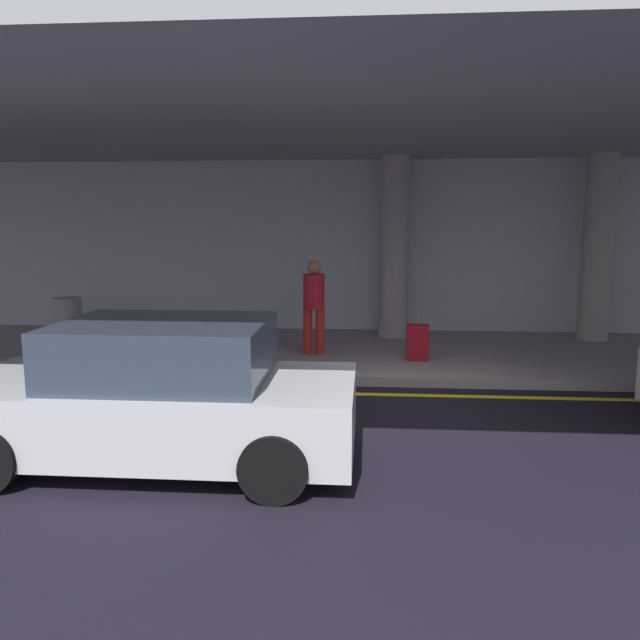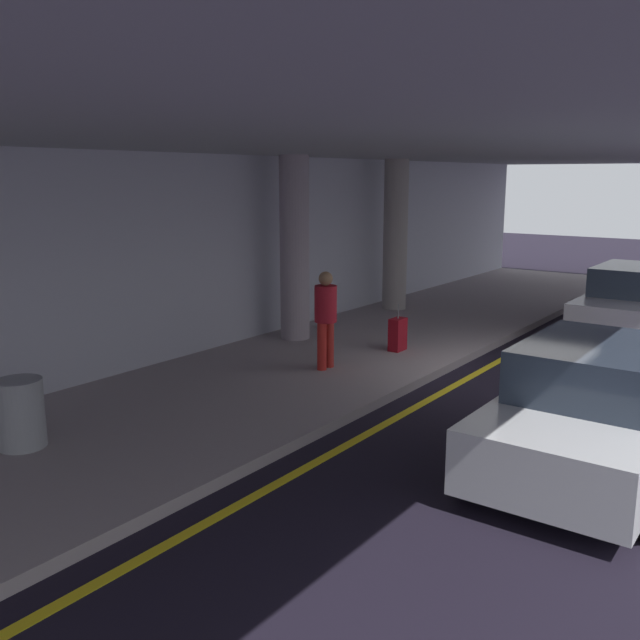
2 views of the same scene
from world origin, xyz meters
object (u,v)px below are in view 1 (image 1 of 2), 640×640
object	(u,v)px
suitcase_upright_primary	(418,342)
trash_bin_steel	(68,319)
car_silver_no2	(160,396)
support_column_left_mid	(394,248)
support_column_center	(598,249)
traveler_with_luggage	(314,301)

from	to	relation	value
suitcase_upright_primary	trash_bin_steel	size ratio (longest dim) A/B	1.06
car_silver_no2	support_column_left_mid	bearing A→B (deg)	65.84
support_column_center	car_silver_no2	xyz separation A→B (m)	(-6.68, -6.58, -1.26)
trash_bin_steel	support_column_center	bearing A→B (deg)	4.81
support_column_left_mid	traveler_with_luggage	distance (m)	2.51
support_column_center	suitcase_upright_primary	size ratio (longest dim) A/B	4.06
support_column_center	suitcase_upright_primary	world-z (taller)	support_column_center
support_column_left_mid	car_silver_no2	bearing A→B (deg)	-112.15
support_column_center	suitcase_upright_primary	xyz separation A→B (m)	(-3.67, -2.21, -1.51)
suitcase_upright_primary	car_silver_no2	bearing A→B (deg)	-120.49
traveler_with_luggage	support_column_left_mid	bearing A→B (deg)	-58.16
support_column_left_mid	suitcase_upright_primary	world-z (taller)	support_column_left_mid
support_column_center	traveler_with_luggage	distance (m)	5.84
support_column_left_mid	support_column_center	size ratio (longest dim) A/B	1.00
support_column_left_mid	trash_bin_steel	size ratio (longest dim) A/B	4.29
support_column_left_mid	suitcase_upright_primary	size ratio (longest dim) A/B	4.06
car_silver_no2	suitcase_upright_primary	size ratio (longest dim) A/B	4.56
support_column_left_mid	support_column_center	bearing A→B (deg)	0.00
suitcase_upright_primary	traveler_with_luggage	bearing A→B (deg)	172.32
trash_bin_steel	car_silver_no2	bearing A→B (deg)	-55.97
support_column_left_mid	car_silver_no2	distance (m)	7.21
car_silver_no2	trash_bin_steel	bearing A→B (deg)	122.03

